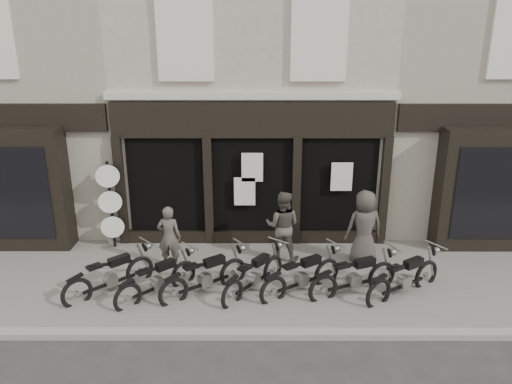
{
  "coord_description": "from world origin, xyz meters",
  "views": [
    {
      "loc": [
        0.12,
        -9.46,
        5.74
      ],
      "look_at": [
        0.1,
        1.6,
        1.99
      ],
      "focal_mm": 35.0,
      "sensor_mm": 36.0,
      "label": 1
    }
  ],
  "objects_px": {
    "motorcycle_1": "(158,283)",
    "man_right": "(364,227)",
    "motorcycle_4": "(302,278)",
    "man_centre": "(283,226)",
    "advert_sign_post": "(111,209)",
    "motorcycle_3": "(254,278)",
    "motorcycle_2": "(205,279)",
    "man_left": "(169,237)",
    "motorcycle_6": "(404,281)",
    "motorcycle_0": "(111,278)",
    "motorcycle_5": "(354,279)"
  },
  "relations": [
    {
      "from": "motorcycle_1",
      "to": "man_right",
      "type": "relative_size",
      "value": 0.89
    },
    {
      "from": "motorcycle_4",
      "to": "man_centre",
      "type": "bearing_deg",
      "value": 69.18
    },
    {
      "from": "advert_sign_post",
      "to": "motorcycle_3",
      "type": "bearing_deg",
      "value": -44.63
    },
    {
      "from": "motorcycle_1",
      "to": "motorcycle_2",
      "type": "relative_size",
      "value": 0.86
    },
    {
      "from": "man_left",
      "to": "man_right",
      "type": "xyz_separation_m",
      "value": [
        4.7,
        0.26,
        0.15
      ]
    },
    {
      "from": "motorcycle_1",
      "to": "motorcycle_6",
      "type": "distance_m",
      "value": 5.37
    },
    {
      "from": "advert_sign_post",
      "to": "man_right",
      "type": "bearing_deg",
      "value": -21.32
    },
    {
      "from": "man_centre",
      "to": "advert_sign_post",
      "type": "height_order",
      "value": "advert_sign_post"
    },
    {
      "from": "motorcycle_2",
      "to": "motorcycle_4",
      "type": "bearing_deg",
      "value": -35.1
    },
    {
      "from": "motorcycle_3",
      "to": "man_left",
      "type": "distance_m",
      "value": 2.37
    },
    {
      "from": "motorcycle_0",
      "to": "motorcycle_4",
      "type": "distance_m",
      "value": 4.21
    },
    {
      "from": "motorcycle_1",
      "to": "motorcycle_6",
      "type": "xyz_separation_m",
      "value": [
        5.37,
        0.04,
        0.03
      ]
    },
    {
      "from": "motorcycle_2",
      "to": "man_right",
      "type": "relative_size",
      "value": 1.03
    },
    {
      "from": "motorcycle_3",
      "to": "man_left",
      "type": "relative_size",
      "value": 1.16
    },
    {
      "from": "motorcycle_4",
      "to": "man_right",
      "type": "bearing_deg",
      "value": 7.48
    },
    {
      "from": "motorcycle_3",
      "to": "advert_sign_post",
      "type": "xyz_separation_m",
      "value": [
        -3.71,
        2.24,
        0.79
      ]
    },
    {
      "from": "motorcycle_2",
      "to": "man_left",
      "type": "height_order",
      "value": "man_left"
    },
    {
      "from": "motorcycle_1",
      "to": "motorcycle_4",
      "type": "xyz_separation_m",
      "value": [
        3.15,
        0.16,
        0.02
      ]
    },
    {
      "from": "man_left",
      "to": "man_right",
      "type": "bearing_deg",
      "value": -172.48
    },
    {
      "from": "motorcycle_6",
      "to": "man_left",
      "type": "relative_size",
      "value": 1.26
    },
    {
      "from": "man_centre",
      "to": "advert_sign_post",
      "type": "distance_m",
      "value": 4.46
    },
    {
      "from": "motorcycle_1",
      "to": "motorcycle_3",
      "type": "distance_m",
      "value": 2.11
    },
    {
      "from": "man_left",
      "to": "motorcycle_1",
      "type": "bearing_deg",
      "value": 91.58
    },
    {
      "from": "motorcycle_0",
      "to": "motorcycle_1",
      "type": "relative_size",
      "value": 1.07
    },
    {
      "from": "man_left",
      "to": "motorcycle_4",
      "type": "bearing_deg",
      "value": 164.1
    },
    {
      "from": "motorcycle_1",
      "to": "motorcycle_4",
      "type": "height_order",
      "value": "motorcycle_4"
    },
    {
      "from": "motorcycle_6",
      "to": "man_centre",
      "type": "xyz_separation_m",
      "value": [
        -2.58,
        1.72,
        0.58
      ]
    },
    {
      "from": "man_left",
      "to": "advert_sign_post",
      "type": "bearing_deg",
      "value": -29.8
    },
    {
      "from": "motorcycle_6",
      "to": "man_centre",
      "type": "height_order",
      "value": "man_centre"
    },
    {
      "from": "motorcycle_0",
      "to": "motorcycle_5",
      "type": "xyz_separation_m",
      "value": [
        5.36,
        -0.05,
        0.0
      ]
    },
    {
      "from": "motorcycle_2",
      "to": "man_centre",
      "type": "xyz_separation_m",
      "value": [
        1.76,
        1.64,
        0.58
      ]
    },
    {
      "from": "motorcycle_5",
      "to": "advert_sign_post",
      "type": "height_order",
      "value": "advert_sign_post"
    },
    {
      "from": "motorcycle_3",
      "to": "advert_sign_post",
      "type": "bearing_deg",
      "value": 96.52
    },
    {
      "from": "motorcycle_1",
      "to": "man_left",
      "type": "relative_size",
      "value": 1.06
    },
    {
      "from": "motorcycle_5",
      "to": "motorcycle_6",
      "type": "bearing_deg",
      "value": -26.71
    },
    {
      "from": "motorcycle_5",
      "to": "motorcycle_6",
      "type": "distance_m",
      "value": 1.08
    },
    {
      "from": "motorcycle_6",
      "to": "man_left",
      "type": "bearing_deg",
      "value": 133.18
    },
    {
      "from": "motorcycle_3",
      "to": "man_right",
      "type": "distance_m",
      "value": 3.06
    },
    {
      "from": "motorcycle_2",
      "to": "advert_sign_post",
      "type": "xyz_separation_m",
      "value": [
        -2.64,
        2.32,
        0.78
      ]
    },
    {
      "from": "man_right",
      "to": "man_left",
      "type": "bearing_deg",
      "value": -7.17
    },
    {
      "from": "motorcycle_1",
      "to": "motorcycle_5",
      "type": "xyz_separation_m",
      "value": [
        4.29,
        0.11,
        0.02
      ]
    },
    {
      "from": "motorcycle_2",
      "to": "man_left",
      "type": "xyz_separation_m",
      "value": [
        -0.97,
        1.18,
        0.48
      ]
    },
    {
      "from": "motorcycle_3",
      "to": "motorcycle_4",
      "type": "height_order",
      "value": "motorcycle_4"
    },
    {
      "from": "motorcycle_5",
      "to": "motorcycle_2",
      "type": "bearing_deg",
      "value": 156.53
    },
    {
      "from": "advert_sign_post",
      "to": "motorcycle_2",
      "type": "bearing_deg",
      "value": -54.78
    },
    {
      "from": "motorcycle_6",
      "to": "man_right",
      "type": "xyz_separation_m",
      "value": [
        -0.61,
        1.52,
        0.62
      ]
    },
    {
      "from": "motorcycle_4",
      "to": "man_centre",
      "type": "xyz_separation_m",
      "value": [
        -0.36,
        1.59,
        0.59
      ]
    },
    {
      "from": "motorcycle_6",
      "to": "man_right",
      "type": "bearing_deg",
      "value": 78.39
    },
    {
      "from": "man_left",
      "to": "man_right",
      "type": "distance_m",
      "value": 4.71
    },
    {
      "from": "advert_sign_post",
      "to": "motorcycle_0",
      "type": "bearing_deg",
      "value": -89.96
    }
  ]
}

